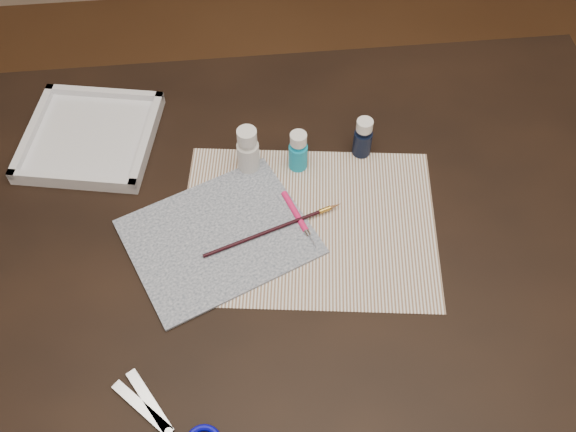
{
  "coord_description": "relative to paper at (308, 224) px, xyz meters",
  "views": [
    {
      "loc": [
        -0.06,
        -0.6,
        1.63
      ],
      "look_at": [
        0.0,
        0.0,
        0.8
      ],
      "focal_mm": 40.0,
      "sensor_mm": 36.0,
      "label": 1
    }
  ],
  "objects": [
    {
      "name": "paint_bottle_white",
      "position": [
        -0.09,
        0.13,
        0.05
      ],
      "size": [
        0.05,
        0.05,
        0.1
      ],
      "primitive_type": "cylinder",
      "rotation": [
        0.0,
        0.0,
        0.28
      ],
      "color": "silver",
      "rests_on": "table"
    },
    {
      "name": "ground",
      "position": [
        -0.04,
        -0.02,
        -0.76
      ],
      "size": [
        3.5,
        3.5,
        0.02
      ],
      "primitive_type": "cube",
      "color": "#422614",
      "rests_on": "ground"
    },
    {
      "name": "paint_bottle_navy",
      "position": [
        0.11,
        0.15,
        0.04
      ],
      "size": [
        0.04,
        0.04,
        0.08
      ],
      "primitive_type": "cylinder",
      "rotation": [
        0.0,
        0.0,
        0.24
      ],
      "color": "black",
      "rests_on": "table"
    },
    {
      "name": "canvas",
      "position": [
        -0.15,
        -0.01,
        0.0
      ],
      "size": [
        0.35,
        0.32,
        0.0
      ],
      "primitive_type": "cube",
      "rotation": [
        0.0,
        0.0,
        0.41
      ],
      "color": "#14243C",
      "rests_on": "paper"
    },
    {
      "name": "paper",
      "position": [
        0.0,
        0.0,
        0.0
      ],
      "size": [
        0.47,
        0.38,
        0.0
      ],
      "primitive_type": "cube",
      "rotation": [
        0.0,
        0.0,
        -0.14
      ],
      "color": "white",
      "rests_on": "table"
    },
    {
      "name": "table",
      "position": [
        -0.04,
        -0.02,
        -0.38
      ],
      "size": [
        1.3,
        0.9,
        0.75
      ],
      "primitive_type": "cube",
      "color": "black",
      "rests_on": "ground"
    },
    {
      "name": "craft_knife",
      "position": [
        -0.01,
        0.0,
        0.01
      ],
      "size": [
        0.05,
        0.13,
        0.01
      ],
      "primitive_type": null,
      "rotation": [
        0.0,
        0.0,
        -1.24
      ],
      "color": "#ED1C64",
      "rests_on": "paper"
    },
    {
      "name": "palette_tray",
      "position": [
        -0.38,
        0.23,
        0.01
      ],
      "size": [
        0.27,
        0.27,
        0.03
      ],
      "primitive_type": "cube",
      "rotation": [
        0.0,
        0.0,
        -0.2
      ],
      "color": "silver",
      "rests_on": "table"
    },
    {
      "name": "paintbrush",
      "position": [
        -0.06,
        -0.01,
        0.01
      ],
      "size": [
        0.24,
        0.09,
        0.01
      ],
      "primitive_type": null,
      "rotation": [
        0.0,
        0.0,
        0.33
      ],
      "color": "black",
      "rests_on": "canvas"
    },
    {
      "name": "paint_bottle_cyan",
      "position": [
        -0.0,
        0.13,
        0.04
      ],
      "size": [
        0.04,
        0.04,
        0.08
      ],
      "primitive_type": "cylinder",
      "rotation": [
        0.0,
        0.0,
        -0.28
      ],
      "color": "#149DC7",
      "rests_on": "table"
    },
    {
      "name": "scissors",
      "position": [
        -0.25,
        -0.32,
        0.0
      ],
      "size": [
        0.21,
        0.21,
        0.01
      ],
      "primitive_type": null,
      "rotation": [
        0.0,
        0.0,
        2.36
      ],
      "color": "silver",
      "rests_on": "table"
    }
  ]
}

